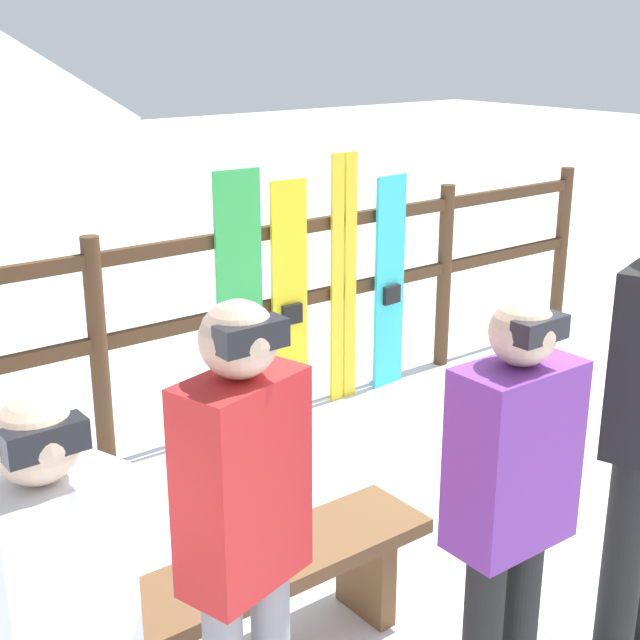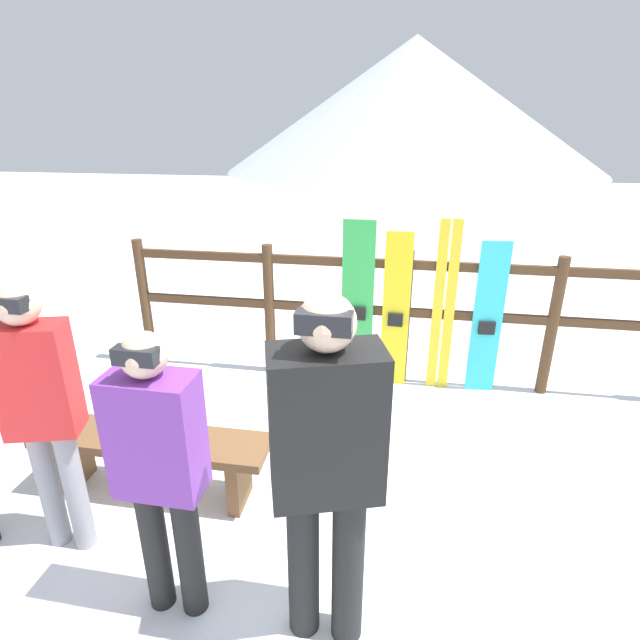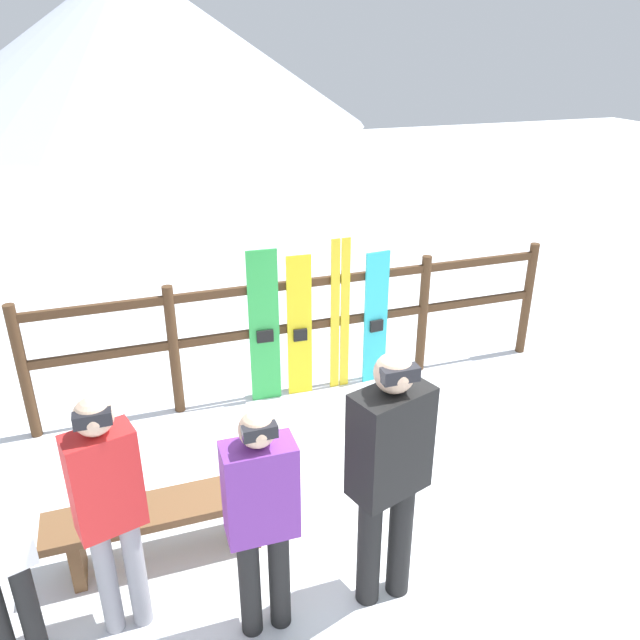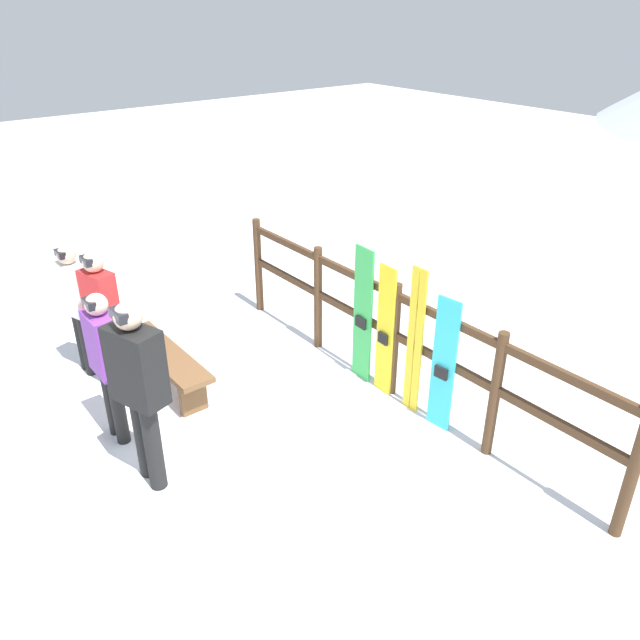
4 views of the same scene
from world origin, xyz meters
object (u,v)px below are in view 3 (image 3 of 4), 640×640
Objects in this scene: snowboard_yellow at (300,327)px; ski_pair_yellow at (340,316)px; snowboard_green at (264,328)px; snowboard_cyan at (376,319)px; person_purple at (261,511)px; person_red at (108,501)px; person_black at (389,466)px; bench at (165,517)px.

snowboard_yellow is 0.92× the size of ski_pair_yellow.
snowboard_green is 0.36m from snowboard_yellow.
snowboard_yellow is 0.81m from snowboard_cyan.
person_purple reaches higher than snowboard_yellow.
person_red reaches higher than snowboard_cyan.
ski_pair_yellow is (0.66, 2.59, -0.23)m from person_black.
person_black reaches higher than snowboard_cyan.
person_black is at bearing -0.49° from person_purple.
ski_pair_yellow is (2.24, 2.30, -0.17)m from person_red.
snowboard_green reaches higher than bench.
snowboard_green is (0.66, 2.58, -0.12)m from person_purple.
bench is 2.69m from ski_pair_yellow.
person_purple is 3.17m from snowboard_cyan.
bench is 0.98× the size of ski_pair_yellow.
bench is at bearing 58.68° from person_red.
person_purple is at bearing -56.85° from bench.
person_black reaches higher than person_red.
person_black is 2.68m from ski_pair_yellow.
ski_pair_yellow reaches higher than snowboard_cyan.
person_purple is (-0.77, 0.01, -0.12)m from person_black.
person_purple is at bearing -125.22° from snowboard_cyan.
bench is 1.10× the size of snowboard_cyan.
person_purple reaches higher than bench.
person_purple is at bearing -104.34° from snowboard_green.
person_red is 1.11× the size of snowboard_yellow.
person_black is 1.13× the size of snowboard_green.
person_black reaches higher than ski_pair_yellow.
snowboard_cyan is at bearing 37.82° from bench.
person_black is at bearing -10.47° from person_red.
bench is 1.01× the size of person_purple.
person_red is 1.02× the size of ski_pair_yellow.
bench is at bearing -122.82° from snowboard_green.
ski_pair_yellow is at bearing 0.25° from snowboard_green.
person_red is 1.15× the size of snowboard_cyan.
person_red is at bearing 160.48° from person_purple.
bench is at bearing -136.98° from ski_pair_yellow.
person_red is at bearing -138.83° from snowboard_cyan.
ski_pair_yellow reaches higher than snowboard_yellow.
ski_pair_yellow is at bearing 75.71° from person_black.
person_purple is 1.09× the size of snowboard_cyan.
ski_pair_yellow is (0.77, 0.00, 0.02)m from snowboard_green.
snowboard_green is 1.06× the size of snowboard_yellow.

